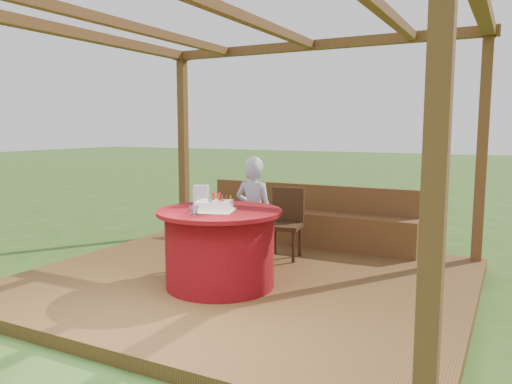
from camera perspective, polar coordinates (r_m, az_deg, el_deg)
ground at (r=5.42m, az=-1.25°, el=-10.85°), size 60.00×60.00×0.00m
deck at (r=5.40m, az=-1.25°, el=-10.24°), size 4.50×4.00×0.12m
pergola at (r=5.20m, az=-1.32°, el=15.25°), size 4.50×4.00×2.72m
bench at (r=6.83m, az=5.72°, el=-3.72°), size 3.00×0.42×0.80m
table at (r=5.00m, az=-4.13°, el=-6.35°), size 1.23×1.23×0.77m
chair at (r=6.09m, az=3.43°, el=-3.21°), size 0.45×0.45×0.85m
elderly_woman at (r=5.74m, az=-0.25°, el=-2.07°), size 0.46×0.33×1.25m
birthday_cake at (r=4.85m, az=-4.80°, el=-1.56°), size 0.47×0.47×0.17m
gift_bag at (r=5.19m, az=-6.29°, el=-0.40°), size 0.17×0.14×0.21m
drinking_glass at (r=4.64m, az=-7.11°, el=-2.10°), size 0.10×0.10×0.09m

